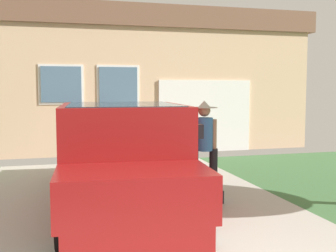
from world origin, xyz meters
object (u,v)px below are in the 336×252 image
(pickup_truck, at_px, (122,162))
(handbag, at_px, (214,196))
(house_with_garage, at_px, (131,80))
(person_with_hat, at_px, (204,143))

(pickup_truck, xyz_separation_m, handbag, (1.55, -0.06, -0.65))
(handbag, bearing_deg, house_with_garage, 89.70)
(person_with_hat, bearing_deg, pickup_truck, 17.23)
(pickup_truck, height_order, person_with_hat, person_with_hat)
(pickup_truck, distance_m, person_with_hat, 1.52)
(handbag, bearing_deg, person_with_hat, 102.21)
(pickup_truck, distance_m, handbag, 1.68)
(pickup_truck, bearing_deg, handbag, -177.85)
(house_with_garage, bearing_deg, person_with_hat, -90.79)
(handbag, xyz_separation_m, house_with_garage, (0.04, 8.23, 2.09))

